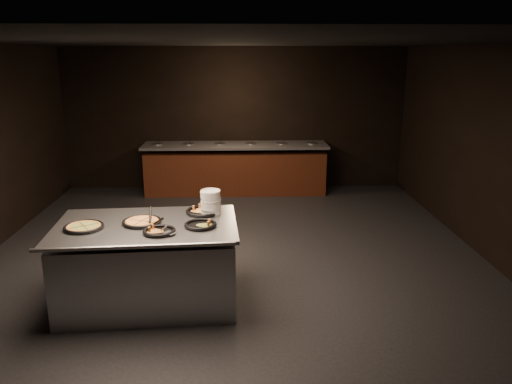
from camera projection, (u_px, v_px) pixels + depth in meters
room at (233, 159)px, 6.45m from camera, size 7.02×8.02×2.92m
salad_bar at (235, 172)px, 10.15m from camera, size 3.70×0.83×1.18m
serving_counter at (149, 266)px, 5.63m from camera, size 2.06×1.40×0.96m
plate_stack at (211, 202)px, 5.81m from camera, size 0.23×0.23×0.28m
pan_veggie_whole at (84, 227)px, 5.34m from camera, size 0.42×0.42×0.04m
pan_cheese_whole at (142, 222)px, 5.51m from camera, size 0.43×0.43×0.04m
pan_cheese_slices_a at (203, 211)px, 5.87m from camera, size 0.42×0.42×0.04m
pan_cheese_slices_b at (159, 231)px, 5.22m from camera, size 0.35×0.35×0.04m
pan_veggie_slices at (200, 225)px, 5.41m from camera, size 0.35×0.35×0.04m
server_left at (151, 216)px, 5.52m from camera, size 0.11×0.34×0.16m
server_right at (161, 225)px, 5.21m from camera, size 0.30×0.26×0.17m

